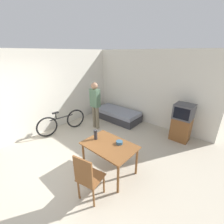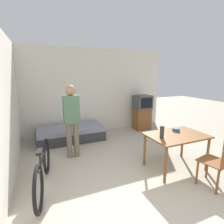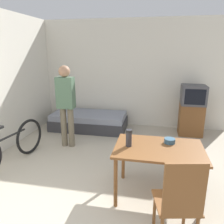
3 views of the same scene
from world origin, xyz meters
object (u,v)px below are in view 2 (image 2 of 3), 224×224
(wooden_chair, at_px, (221,158))
(person_standing, at_px, (72,116))
(bicycle, at_px, (43,169))
(mate_bowl, at_px, (176,130))
(dining_table, at_px, (176,139))
(tv, at_px, (142,112))
(thermos_flask, at_px, (162,131))
(daybed, at_px, (71,133))

(wooden_chair, distance_m, person_standing, 2.95)
(bicycle, relative_size, mate_bowl, 11.41)
(dining_table, xyz_separation_m, bicycle, (-2.50, 0.34, -0.28))
(tv, distance_m, bicycle, 3.91)
(person_standing, distance_m, mate_bowl, 2.28)
(tv, bearing_deg, dining_table, -107.34)
(wooden_chair, distance_m, bicycle, 2.94)
(wooden_chair, height_order, thermos_flask, wooden_chair)
(wooden_chair, height_order, bicycle, wooden_chair)
(daybed, distance_m, dining_table, 2.96)
(dining_table, bearing_deg, person_standing, 144.50)
(thermos_flask, bearing_deg, person_standing, 136.98)
(bicycle, bearing_deg, tv, 33.06)
(wooden_chair, relative_size, thermos_flask, 4.40)
(person_standing, bearing_deg, dining_table, -35.50)
(person_standing, height_order, thermos_flask, person_standing)
(wooden_chair, xyz_separation_m, thermos_flask, (-0.59, 0.78, 0.29))
(daybed, height_order, bicycle, bicycle)
(bicycle, bearing_deg, daybed, 68.71)
(daybed, height_order, person_standing, person_standing)
(dining_table, height_order, bicycle, bicycle)
(daybed, xyz_separation_m, person_standing, (-0.12, -1.09, 0.77))
(tv, xyz_separation_m, dining_table, (-0.77, -2.47, 0.01))
(dining_table, height_order, mate_bowl, mate_bowl)
(daybed, relative_size, mate_bowl, 12.62)
(daybed, bearing_deg, bicycle, -111.29)
(daybed, relative_size, dining_table, 1.63)
(dining_table, height_order, person_standing, person_standing)
(person_standing, bearing_deg, mate_bowl, -29.83)
(daybed, distance_m, mate_bowl, 2.93)
(dining_table, height_order, thermos_flask, thermos_flask)
(dining_table, bearing_deg, thermos_flask, -175.29)
(mate_bowl, bearing_deg, bicycle, 176.36)
(tv, distance_m, person_standing, 2.87)
(daybed, distance_m, bicycle, 2.20)
(tv, bearing_deg, person_standing, -155.75)
(tv, distance_m, dining_table, 2.59)
(bicycle, bearing_deg, wooden_chair, -23.11)
(dining_table, relative_size, person_standing, 0.69)
(bicycle, bearing_deg, thermos_flask, -10.09)
(dining_table, bearing_deg, tv, 72.66)
(daybed, bearing_deg, tv, 1.89)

